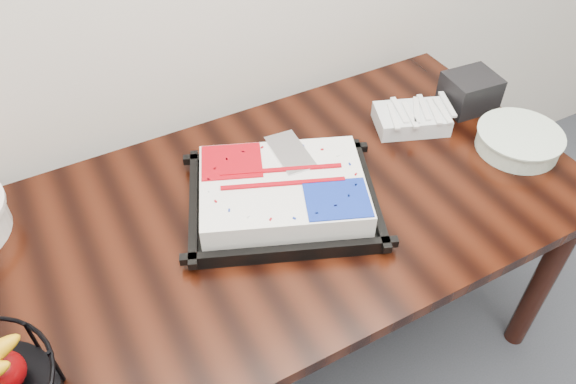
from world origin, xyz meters
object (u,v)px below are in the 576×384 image
cake_tray (283,194)px  plate_stack (519,141)px  table (270,232)px  napkin_box (470,92)px

cake_tray → plate_stack: (0.74, -0.12, -0.02)m
cake_tray → table: bearing=177.6°
cake_tray → napkin_box: (0.76, 0.12, 0.01)m
table → cake_tray: bearing=-2.4°
table → cake_tray: cake_tray is taller
table → cake_tray: 0.14m
napkin_box → plate_stack: bearing=-93.6°
table → cake_tray: (0.04, -0.00, 0.13)m
cake_tray → napkin_box: napkin_box is taller
cake_tray → plate_stack: 0.75m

